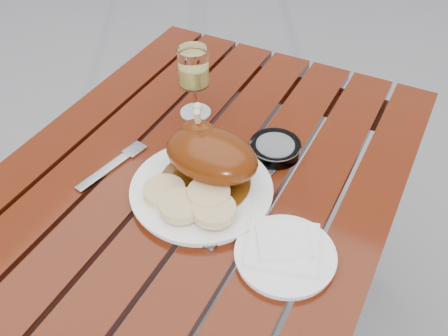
{
  "coord_description": "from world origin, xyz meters",
  "views": [
    {
      "loc": [
        0.4,
        -0.6,
        1.48
      ],
      "look_at": [
        0.06,
        0.07,
        0.78
      ],
      "focal_mm": 40.0,
      "sensor_mm": 36.0,
      "label": 1
    }
  ],
  "objects_px": {
    "dinner_plate": "(202,190)",
    "wine_glass": "(194,83)",
    "ashtray": "(275,149)",
    "side_plate": "(285,256)",
    "table": "(192,293)"
  },
  "relations": [
    {
      "from": "ashtray",
      "to": "table",
      "type": "bearing_deg",
      "value": -121.84
    },
    {
      "from": "wine_glass",
      "to": "ashtray",
      "type": "relative_size",
      "value": 1.55
    },
    {
      "from": "wine_glass",
      "to": "side_plate",
      "type": "height_order",
      "value": "wine_glass"
    },
    {
      "from": "dinner_plate",
      "to": "wine_glass",
      "type": "height_order",
      "value": "wine_glass"
    },
    {
      "from": "table",
      "to": "wine_glass",
      "type": "bearing_deg",
      "value": 114.83
    },
    {
      "from": "dinner_plate",
      "to": "wine_glass",
      "type": "bearing_deg",
      "value": 122.32
    },
    {
      "from": "dinner_plate",
      "to": "side_plate",
      "type": "height_order",
      "value": "dinner_plate"
    },
    {
      "from": "dinner_plate",
      "to": "ashtray",
      "type": "distance_m",
      "value": 0.2
    },
    {
      "from": "table",
      "to": "dinner_plate",
      "type": "height_order",
      "value": "dinner_plate"
    },
    {
      "from": "table",
      "to": "wine_glass",
      "type": "height_order",
      "value": "wine_glass"
    },
    {
      "from": "dinner_plate",
      "to": "ashtray",
      "type": "bearing_deg",
      "value": 65.6
    },
    {
      "from": "ashtray",
      "to": "side_plate",
      "type": "bearing_deg",
      "value": -63.27
    },
    {
      "from": "table",
      "to": "side_plate",
      "type": "distance_m",
      "value": 0.46
    },
    {
      "from": "dinner_plate",
      "to": "wine_glass",
      "type": "distance_m",
      "value": 0.29
    },
    {
      "from": "dinner_plate",
      "to": "wine_glass",
      "type": "relative_size",
      "value": 1.66
    }
  ]
}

